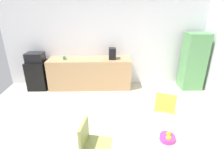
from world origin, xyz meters
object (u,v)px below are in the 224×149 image
(locker_cabinet, at_px, (193,62))
(mug_white, at_px, (64,58))
(coffee_maker, at_px, (112,54))
(chair_yellow, at_px, (164,110))
(round_table, at_px, (161,144))
(chair_olive, at_px, (90,141))
(mini_fridge, at_px, (38,75))
(microwave, at_px, (35,57))
(fruit_bowl, at_px, (168,138))

(locker_cabinet, xyz_separation_m, mug_white, (-3.74, 0.08, 0.12))
(coffee_maker, bearing_deg, chair_yellow, -66.26)
(round_table, relative_size, chair_olive, 1.42)
(mini_fridge, relative_size, microwave, 1.75)
(fruit_bowl, bearing_deg, locker_cabinet, 60.25)
(mini_fridge, height_order, round_table, mini_fridge)
(fruit_bowl, relative_size, mug_white, 1.56)
(fruit_bowl, bearing_deg, chair_olive, 166.73)
(chair_olive, height_order, coffee_maker, coffee_maker)
(microwave, bearing_deg, chair_olive, -57.74)
(chair_yellow, bearing_deg, fruit_bowl, -106.51)
(chair_olive, bearing_deg, chair_yellow, 29.53)
(locker_cabinet, xyz_separation_m, coffee_maker, (-2.36, 0.10, 0.23))
(chair_olive, bearing_deg, coffee_maker, 81.90)
(chair_yellow, relative_size, fruit_bowl, 4.12)
(chair_yellow, distance_m, chair_olive, 1.54)
(microwave, relative_size, chair_yellow, 0.58)
(mini_fridge, relative_size, round_table, 0.71)
(locker_cabinet, distance_m, round_table, 3.46)
(round_table, distance_m, mug_white, 3.64)
(mini_fridge, height_order, chair_yellow, mini_fridge)
(mini_fridge, xyz_separation_m, chair_olive, (1.81, -2.87, 0.10))
(microwave, relative_size, mug_white, 3.72)
(mini_fridge, distance_m, fruit_bowl, 4.24)
(microwave, xyz_separation_m, fruit_bowl, (2.85, -3.12, -0.19))
(locker_cabinet, height_order, chair_yellow, locker_cabinet)
(microwave, relative_size, chair_olive, 0.58)
(chair_olive, bearing_deg, microwave, 122.26)
(locker_cabinet, bearing_deg, chair_olive, -134.93)
(fruit_bowl, distance_m, mug_white, 3.70)
(round_table, bearing_deg, microwave, 132.50)
(chair_yellow, bearing_deg, coffee_maker, 113.74)
(mini_fridge, distance_m, chair_olive, 3.40)
(microwave, bearing_deg, mini_fridge, 0.00)
(coffee_maker, bearing_deg, microwave, 180.00)
(mug_white, distance_m, coffee_maker, 1.39)
(round_table, bearing_deg, chair_yellow, 69.80)
(round_table, bearing_deg, locker_cabinet, 59.05)
(mug_white, bearing_deg, locker_cabinet, -1.24)
(chair_olive, height_order, mug_white, mug_white)
(chair_yellow, distance_m, coffee_maker, 2.37)
(microwave, bearing_deg, coffee_maker, 0.00)
(microwave, bearing_deg, chair_yellow, -33.85)
(locker_cabinet, xyz_separation_m, round_table, (-1.78, -2.96, -0.21))
(chair_yellow, height_order, coffee_maker, coffee_maker)
(microwave, bearing_deg, fruit_bowl, -47.52)
(chair_olive, bearing_deg, mini_fridge, 122.26)
(coffee_maker, bearing_deg, mini_fridge, 180.00)
(chair_yellow, height_order, chair_olive, same)
(chair_yellow, xyz_separation_m, chair_olive, (-1.34, -0.76, 0.00))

